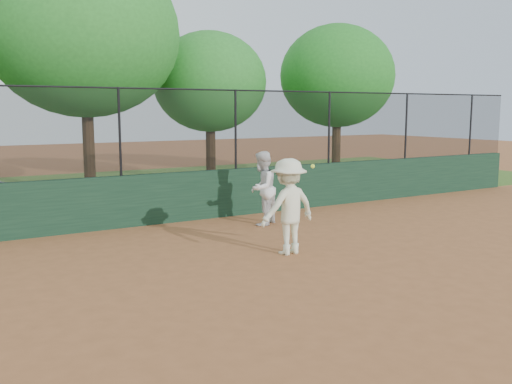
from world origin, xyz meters
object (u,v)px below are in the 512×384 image
tree_4 (338,76)px  tree_2 (84,34)px  player_second (262,188)px  player_main (288,207)px  tree_3 (210,82)px

tree_4 → tree_2: bearing=-180.0°
player_second → player_main: 2.77m
player_main → tree_2: 10.30m
tree_2 → tree_3: bearing=11.1°
player_main → tree_3: tree_3 is taller
tree_2 → tree_4: (9.96, 0.00, -0.99)m
tree_2 → tree_4: bearing=0.0°
player_second → tree_4: bearing=-173.4°
tree_3 → tree_4: 5.30m
player_second → tree_3: bearing=-142.9°
tree_4 → player_second: bearing=-138.8°
player_second → tree_4: 10.79m
tree_2 → tree_3: size_ratio=1.37×
player_main → tree_2: tree_2 is taller
player_main → tree_4: bearing=46.9°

